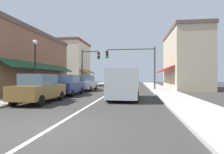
{
  "coord_description": "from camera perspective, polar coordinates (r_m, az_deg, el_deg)",
  "views": [
    {
      "loc": [
        2.64,
        -5.39,
        1.59
      ],
      "look_at": [
        0.29,
        12.29,
        1.58
      ],
      "focal_mm": 30.09,
      "sensor_mm": 36.0,
      "label": 1
    }
  ],
  "objects": [
    {
      "name": "street_lamp_left_near",
      "position": [
        15.78,
        -22.32,
        5.3
      ],
      "size": [
        0.36,
        0.36,
        4.48
      ],
      "color": "black",
      "rests_on": "ground"
    },
    {
      "name": "lane_center_stripe",
      "position": [
        23.59,
        1.12,
        -3.83
      ],
      "size": [
        0.14,
        52.0,
        0.01
      ],
      "primitive_type": "cube",
      "color": "silver",
      "rests_on": "ground"
    },
    {
      "name": "parked_car_second_left",
      "position": [
        16.64,
        -13.22,
        -2.43
      ],
      "size": [
        1.84,
        4.13,
        1.77
      ],
      "rotation": [
        0.0,
        0.0,
        0.02
      ],
      "color": "navy",
      "rests_on": "ground"
    },
    {
      "name": "van_in_lane",
      "position": [
        13.4,
        3.78,
        -1.88
      ],
      "size": [
        2.08,
        5.22,
        2.12
      ],
      "rotation": [
        0.0,
        0.0,
        -0.02
      ],
      "color": "#B2B7BC",
      "rests_on": "ground"
    },
    {
      "name": "parked_car_nearest_left",
      "position": [
        12.27,
        -21.19,
        -3.31
      ],
      "size": [
        1.8,
        4.11,
        1.77
      ],
      "rotation": [
        0.0,
        0.0,
        0.0
      ],
      "color": "brown",
      "rests_on": "ground"
    },
    {
      "name": "sidewalk_right",
      "position": [
        23.61,
        14.53,
        -3.69
      ],
      "size": [
        2.6,
        56.0,
        0.12
      ],
      "primitive_type": "cube",
      "color": "#A39E99",
      "rests_on": "ground"
    },
    {
      "name": "sidewalk_left",
      "position": [
        24.81,
        -11.63,
        -3.51
      ],
      "size": [
        2.6,
        56.0,
        0.12
      ],
      "primitive_type": "cube",
      "color": "gray",
      "rests_on": "ground"
    },
    {
      "name": "storefront_left_block",
      "position": [
        20.89,
        -25.89,
        4.13
      ],
      "size": [
        5.42,
        14.2,
        6.16
      ],
      "color": "#8E5B42",
      "rests_on": "ground"
    },
    {
      "name": "parked_car_third_left",
      "position": [
        21.7,
        -7.84,
        -1.85
      ],
      "size": [
        1.8,
        4.11,
        1.77
      ],
      "rotation": [
        0.0,
        0.0,
        0.0
      ],
      "color": "#B7BABF",
      "rests_on": "ground"
    },
    {
      "name": "storefront_right_block",
      "position": [
        26.21,
        21.17,
        4.8
      ],
      "size": [
        5.3,
        10.2,
        7.54
      ],
      "color": "#BCAD8E",
      "rests_on": "ground"
    },
    {
      "name": "ground_plane",
      "position": [
        23.59,
        1.12,
        -3.84
      ],
      "size": [
        80.0,
        80.0,
        0.0
      ],
      "primitive_type": "plane",
      "color": "#33302D"
    },
    {
      "name": "traffic_signal_left_corner",
      "position": [
        25.78,
        -7.31,
        4.23
      ],
      "size": [
        2.59,
        0.5,
        5.32
      ],
      "color": "#333333",
      "rests_on": "ground"
    },
    {
      "name": "storefront_far_left",
      "position": [
        35.6,
        -12.37,
        3.97
      ],
      "size": [
        6.65,
        8.2,
        8.07
      ],
      "color": "beige",
      "rests_on": "ground"
    },
    {
      "name": "traffic_signal_mast_arm",
      "position": [
        23.35,
        7.39,
        5.16
      ],
      "size": [
        6.09,
        0.5,
        5.27
      ],
      "color": "#333333",
      "rests_on": "ground"
    }
  ]
}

